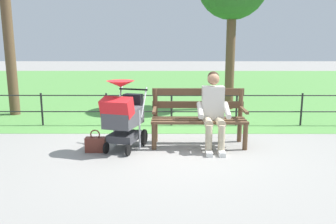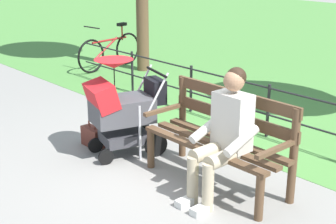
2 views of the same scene
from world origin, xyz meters
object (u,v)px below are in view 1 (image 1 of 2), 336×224
Objects in this scene: stroller at (123,114)px; handbag at (95,144)px; park_bench at (198,115)px; person_on_bench at (213,108)px.

handbag is at bearing 14.86° from stroller.
person_on_bench is at bearing 135.33° from park_bench.
handbag is (1.70, 0.44, -0.40)m from park_bench.
park_bench reaches higher than handbag.
person_on_bench is 1.48m from stroller.
person_on_bench reaches higher than park_bench.
park_bench is 4.34× the size of handbag.
handbag is (0.45, 0.12, -0.47)m from stroller.
person_on_bench is at bearing -176.16° from stroller.
park_bench is at bearing -165.54° from stroller.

